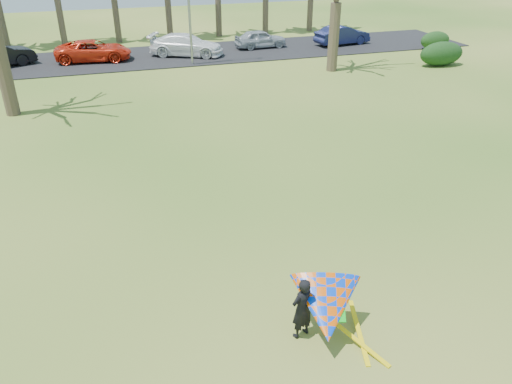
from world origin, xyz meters
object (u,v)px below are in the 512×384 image
object	(u,v)px
car_2	(93,51)
car_5	(342,35)
car_3	(186,45)
car_4	(260,39)
kite_flyer	(325,308)

from	to	relation	value
car_2	car_5	distance (m)	17.97
car_3	car_5	world-z (taller)	car_3
car_4	car_5	distance (m)	6.25
car_3	kite_flyer	xyz separation A→B (m)	(-2.16, -27.43, 0.05)
car_5	car_4	bearing A→B (deg)	73.86
car_4	car_3	bearing A→B (deg)	96.02
kite_flyer	car_3	bearing A→B (deg)	85.50
car_2	car_5	world-z (taller)	car_5
car_4	car_5	world-z (taller)	car_5
car_2	kite_flyer	xyz separation A→B (m)	(3.96, -27.74, 0.11)
car_3	kite_flyer	world-z (taller)	kite_flyer
car_3	car_4	world-z (taller)	car_3
car_2	car_3	xyz separation A→B (m)	(6.12, -0.31, 0.05)
car_3	car_5	bearing A→B (deg)	-64.45
car_2	car_5	bearing A→B (deg)	-84.45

